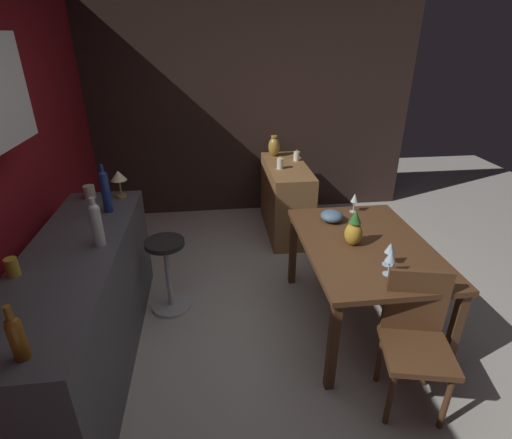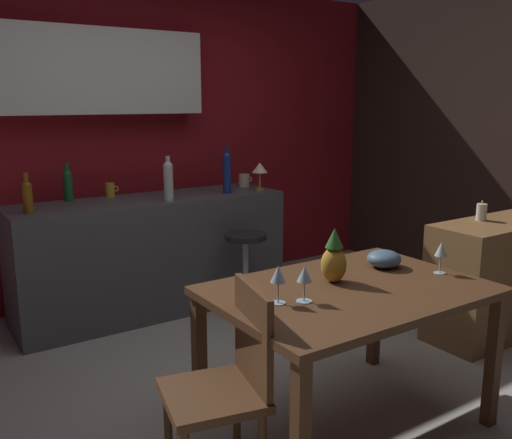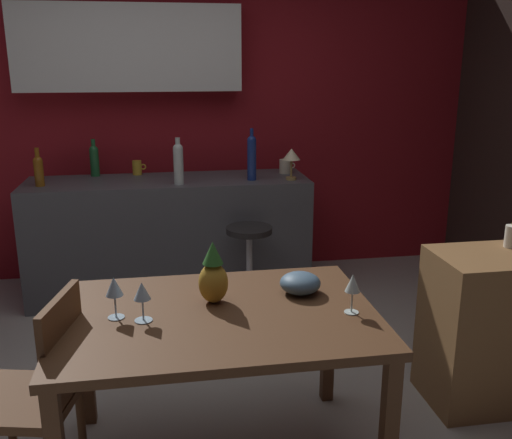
{
  "view_description": "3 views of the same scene",
  "coord_description": "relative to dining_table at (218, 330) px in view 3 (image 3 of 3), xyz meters",
  "views": [
    {
      "loc": [
        -2.3,
        0.64,
        2.16
      ],
      "look_at": [
        0.46,
        0.3,
        0.81
      ],
      "focal_mm": 27.17,
      "sensor_mm": 36.0,
      "label": 1
    },
    {
      "loc": [
        -1.71,
        -2.4,
        1.64
      ],
      "look_at": [
        0.18,
        0.44,
        0.91
      ],
      "focal_mm": 39.19,
      "sensor_mm": 36.0,
      "label": 2
    },
    {
      "loc": [
        -0.09,
        -2.7,
        1.77
      ],
      "look_at": [
        0.42,
        0.35,
        0.9
      ],
      "focal_mm": 40.22,
      "sensor_mm": 36.0,
      "label": 3
    }
  ],
  "objects": [
    {
      "name": "cup_cream",
      "position": [
        0.76,
        2.15,
        0.3
      ],
      "size": [
        0.13,
        0.09,
        0.11
      ],
      "color": "beige",
      "rests_on": "kitchen_counter"
    },
    {
      "name": "wine_bottle_clear",
      "position": [
        -0.09,
        1.87,
        0.41
      ],
      "size": [
        0.07,
        0.07,
        0.33
      ],
      "color": "silver",
      "rests_on": "kitchen_counter"
    },
    {
      "name": "ground_plane",
      "position": [
        -0.11,
        0.48,
        -0.66
      ],
      "size": [
        9.0,
        9.0,
        0.0
      ],
      "primitive_type": "plane",
      "color": "#B7B2A8"
    },
    {
      "name": "counter_lamp",
      "position": [
        0.75,
        1.89,
        0.42
      ],
      "size": [
        0.13,
        0.13,
        0.23
      ],
      "color": "#A58447",
      "rests_on": "kitchen_counter"
    },
    {
      "name": "cup_mustard",
      "position": [
        -0.39,
        2.28,
        0.3
      ],
      "size": [
        0.11,
        0.07,
        0.11
      ],
      "color": "gold",
      "rests_on": "kitchen_counter"
    },
    {
      "name": "fruit_bowl",
      "position": [
        0.39,
        0.15,
        0.13
      ],
      "size": [
        0.19,
        0.19,
        0.09
      ],
      "primitive_type": "ellipsoid",
      "color": "slate",
      "rests_on": "dining_table"
    },
    {
      "name": "wine_bottle_cobalt",
      "position": [
        0.45,
        1.93,
        0.42
      ],
      "size": [
        0.07,
        0.07,
        0.38
      ],
      "color": "navy",
      "rests_on": "kitchen_counter"
    },
    {
      "name": "wine_glass_right",
      "position": [
        -0.42,
        0.01,
        0.21
      ],
      "size": [
        0.07,
        0.07,
        0.18
      ],
      "color": "silver",
      "rests_on": "dining_table"
    },
    {
      "name": "wine_bottle_green",
      "position": [
        -0.71,
        2.28,
        0.37
      ],
      "size": [
        0.07,
        0.07,
        0.29
      ],
      "color": "#1E592D",
      "rests_on": "kitchen_counter"
    },
    {
      "name": "kitchen_counter",
      "position": [
        -0.16,
        2.05,
        -0.21
      ],
      "size": [
        2.1,
        0.6,
        0.9
      ],
      "primitive_type": "cube",
      "color": "#4C4C51",
      "rests_on": "ground_plane"
    },
    {
      "name": "pillar_candle_short",
      "position": [
        1.58,
        0.37,
        0.22
      ],
      "size": [
        0.07,
        0.07,
        0.14
      ],
      "color": "white",
      "rests_on": "sideboard_cabinet"
    },
    {
      "name": "wine_bottle_amber",
      "position": [
        -1.06,
        1.96,
        0.36
      ],
      "size": [
        0.07,
        0.07,
        0.27
      ],
      "color": "#8C5114",
      "rests_on": "kitchen_counter"
    },
    {
      "name": "bar_stool",
      "position": [
        0.37,
        1.53,
        -0.31
      ],
      "size": [
        0.34,
        0.34,
        0.65
      ],
      "color": "#262323",
      "rests_on": "ground_plane"
    },
    {
      "name": "wine_glass_left",
      "position": [
        -0.31,
        -0.03,
        0.21
      ],
      "size": [
        0.07,
        0.07,
        0.17
      ],
      "color": "silver",
      "rests_on": "dining_table"
    },
    {
      "name": "chair_near_window",
      "position": [
        -0.73,
        -0.06,
        -0.17
      ],
      "size": [
        0.48,
        0.48,
        0.89
      ],
      "color": "#56351E",
      "rests_on": "ground_plane"
    },
    {
      "name": "dining_table",
      "position": [
        0.0,
        0.0,
        0.0
      ],
      "size": [
        1.33,
        0.92,
        0.74
      ],
      "color": "#56351E",
      "rests_on": "ground_plane"
    },
    {
      "name": "pineapple_centerpiece",
      "position": [
        -0.01,
        0.11,
        0.2
      ],
      "size": [
        0.13,
        0.13,
        0.28
      ],
      "color": "gold",
      "rests_on": "dining_table"
    },
    {
      "name": "wine_glass_center",
      "position": [
        0.55,
        -0.1,
        0.21
      ],
      "size": [
        0.06,
        0.06,
        0.17
      ],
      "color": "silver",
      "rests_on": "dining_table"
    },
    {
      "name": "wall_kitchen_back",
      "position": [
        -0.18,
        2.56,
        0.76
      ],
      "size": [
        5.2,
        0.33,
        2.6
      ],
      "color": "maroon",
      "rests_on": "ground_plane"
    }
  ]
}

